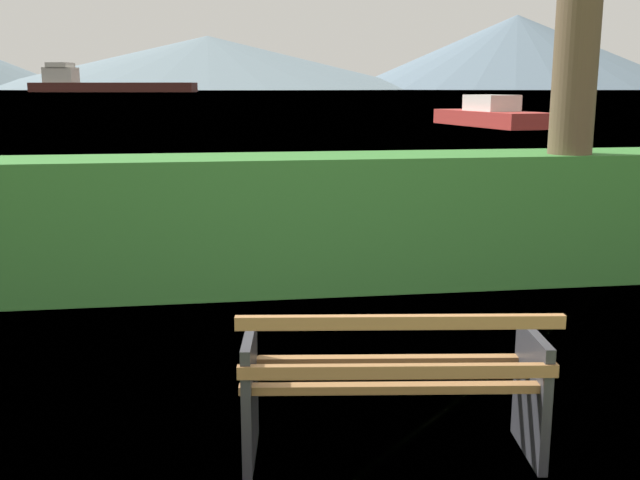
# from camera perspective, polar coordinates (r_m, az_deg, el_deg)

# --- Properties ---
(ground_plane) EXTENTS (1400.00, 1400.00, 0.00)m
(ground_plane) POSITION_cam_1_polar(r_m,az_deg,el_deg) (4.14, 5.41, -16.03)
(ground_plane) COLOR olive
(water_surface) EXTENTS (620.00, 620.00, 0.00)m
(water_surface) POSITION_cam_1_polar(r_m,az_deg,el_deg) (312.21, -8.50, 11.29)
(water_surface) COLOR #7A99A8
(water_surface) RESTS_ON ground_plane
(park_bench) EXTENTS (1.63, 0.77, 0.87)m
(park_bench) POSITION_cam_1_polar(r_m,az_deg,el_deg) (3.91, 5.63, -10.95)
(park_bench) COLOR olive
(park_bench) RESTS_ON ground_plane
(hedge_row) EXTENTS (9.21, 0.90, 1.29)m
(hedge_row) POSITION_cam_1_polar(r_m,az_deg,el_deg) (7.14, -1.05, 1.41)
(hedge_row) COLOR #387A33
(hedge_row) RESTS_ON ground_plane
(cargo_ship_large) EXTENTS (61.56, 22.46, 10.63)m
(cargo_ship_large) POSITION_cam_1_polar(r_m,az_deg,el_deg) (288.89, -16.63, 11.50)
(cargo_ship_large) COLOR #471E19
(cargo_ship_large) RESTS_ON water_surface
(fishing_boat_near) EXTENTS (3.71, 7.99, 1.53)m
(fishing_boat_near) POSITION_cam_1_polar(r_m,az_deg,el_deg) (38.31, 13.08, 9.39)
(fishing_boat_near) COLOR #B2332D
(fishing_boat_near) RESTS_ON water_surface
(distant_hills) EXTENTS (765.61, 338.98, 61.36)m
(distant_hills) POSITION_cam_1_polar(r_m,az_deg,el_deg) (583.95, -12.08, 13.93)
(distant_hills) COLOR slate
(distant_hills) RESTS_ON ground_plane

